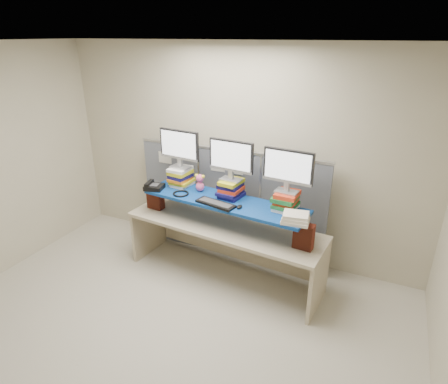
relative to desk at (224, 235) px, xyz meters
The scene contains 18 objects.
room 1.51m from the desk, 97.02° to the right, with size 5.00×4.00×2.80m.
cubicle_partition 0.56m from the desk, 107.13° to the left, with size 2.60×0.06×1.53m.
desk is the anchor object (origin of this frame).
brick_pier_left 1.05m from the desk, behind, with size 0.21×0.11×0.29m, color maroon.
brick_pier_right 1.05m from the desk, ahead, with size 0.21×0.11×0.29m, color maroon.
blue_board 0.45m from the desk, ahead, with size 2.00×0.50×0.04m, color navy.
book_stack_left 0.93m from the desk, 165.20° to the left, with size 0.26×0.32×0.24m.
book_stack_center 0.59m from the desk, 72.31° to the left, with size 0.29×0.33×0.21m.
book_stack_right 0.93m from the desk, ahead, with size 0.28×0.33×0.20m.
monitor_left 1.22m from the desk, 165.13° to the left, with size 0.55×0.18×0.48m.
monitor_center 0.97m from the desk, 72.54° to the left, with size 0.55×0.18×0.48m.
monitor_right 1.19m from the desk, ahead, with size 0.55×0.18×0.48m.
keyboard 0.51m from the desk, 100.62° to the right, with size 0.49×0.24×0.03m.
mouse 0.56m from the desk, 27.59° to the right, with size 0.06×0.10×0.03m, color black.
desk_phone 1.07m from the desk, behind, with size 0.26×0.24×0.09m.
headset 0.73m from the desk, behind, with size 0.20×0.20×0.02m, color black.
plush_toy 0.71m from the desk, 162.81° to the left, with size 0.13×0.10×0.22m.
binder_stack 1.06m from the desk, 12.75° to the right, with size 0.31×0.26×0.10m.
Camera 1 is at (1.82, -2.37, 2.87)m, focal length 30.00 mm.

